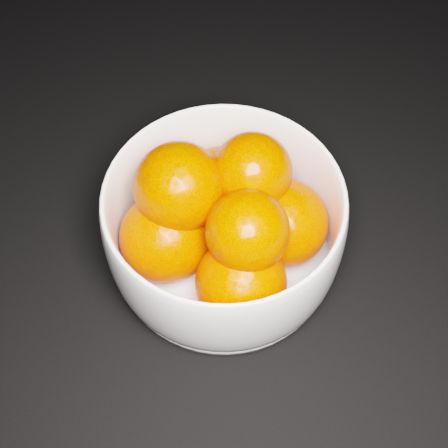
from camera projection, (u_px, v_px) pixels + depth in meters
The scene contains 2 objects.
bowl at pixel (224, 227), 0.56m from camera, with size 0.21×0.21×0.10m.
orange_pile at pixel (225, 220), 0.54m from camera, with size 0.16×0.15×0.12m.
Camera 1 is at (-0.07, 0.00, 0.52)m, focal length 50.00 mm.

